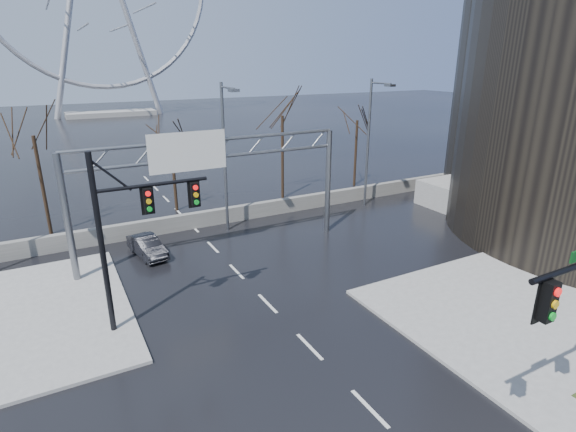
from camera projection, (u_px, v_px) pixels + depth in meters
ground at (370, 409)px, 15.37m from camera, size 260.00×260.00×0.00m
sidewalk_right_ext at (510, 308)px, 21.50m from camera, size 12.00×10.00×0.15m
sidewalk_far at (11, 321)px, 20.37m from camera, size 10.00×12.00×0.15m
barrier_wall at (193, 220)px, 31.81m from camera, size 52.00×0.50×1.10m
signal_mast_far at (128, 225)px, 18.59m from camera, size 4.72×0.41×8.00m
sign_gantry at (208, 172)px, 25.93m from camera, size 16.36×0.40×7.60m
streetlight_mid at (226, 147)px, 29.43m from camera, size 0.50×2.55×10.00m
streetlight_right at (371, 134)px, 34.83m from camera, size 0.50×2.55×10.00m
tree_left at (35, 148)px, 28.89m from camera, size 3.75×3.75×7.50m
tree_center at (171, 146)px, 34.03m from camera, size 3.25×3.25×6.50m
tree_right at (282, 126)px, 36.90m from camera, size 3.90×3.90×7.80m
tree_far_right at (357, 128)px, 41.18m from camera, size 3.40×3.40×6.80m
car at (147, 246)px, 27.25m from camera, size 1.91×3.86×1.21m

